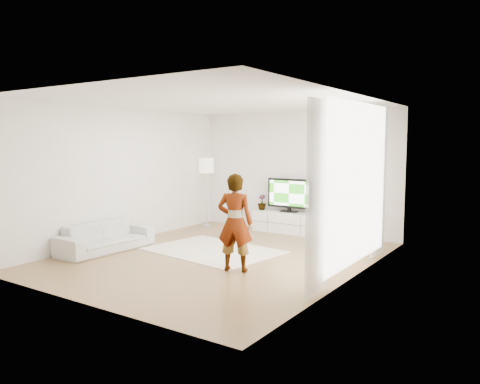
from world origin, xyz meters
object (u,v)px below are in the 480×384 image
Objects in this scene: floor_lamp at (206,169)px; player at (235,222)px; sofa at (106,237)px; television at (289,194)px; rug at (213,250)px; media_console at (289,222)px.

player is at bearing -46.00° from floor_lamp.
floor_lamp is at bearing 2.64° from sofa.
sofa is (-2.05, -3.63, -0.62)m from television.
television is at bearing 81.80° from rug.
rug is 1.72m from player.
floor_lamp reaches higher than player.
media_console is 2.47m from rug.
television reaches higher than rug.
sofa is at bearing -88.13° from floor_lamp.
media_console is 0.66m from television.
floor_lamp reaches higher than media_console.
sofa reaches higher than media_console.
floor_lamp reaches higher than television.
rug is 2.08m from sofa.
television is at bearing 90.00° from media_console.
sofa is at bearing -119.49° from television.
floor_lamp is (-2.16, -0.30, 1.20)m from media_console.
media_console is 4.15m from sofa.
television is 0.59× the size of sofa.
media_console is 2.49m from floor_lamp.
floor_lamp reaches higher than sofa.
media_console is 3.54m from player.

